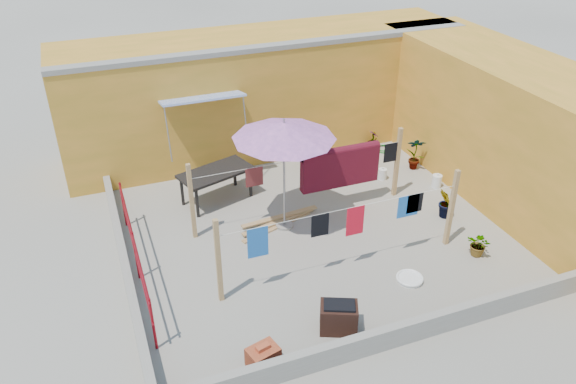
% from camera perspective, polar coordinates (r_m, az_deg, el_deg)
% --- Properties ---
extents(ground, '(80.00, 80.00, 0.00)m').
position_cam_1_polar(ground, '(12.54, 2.62, -4.13)').
color(ground, '#9E998E').
rests_on(ground, ground).
extents(wall_back, '(11.00, 3.27, 3.21)m').
position_cam_1_polar(wall_back, '(15.86, -2.38, 10.20)').
color(wall_back, orange).
rests_on(wall_back, ground).
extents(wall_right, '(2.40, 9.00, 3.20)m').
position_cam_1_polar(wall_right, '(14.42, 22.22, 5.67)').
color(wall_right, orange).
rests_on(wall_right, ground).
extents(parapet_front, '(8.30, 0.16, 0.44)m').
position_cam_1_polar(parapet_front, '(9.99, 11.05, -14.03)').
color(parapet_front, gray).
rests_on(parapet_front, ground).
extents(parapet_left, '(0.16, 7.30, 0.44)m').
position_cam_1_polar(parapet_left, '(11.68, -16.22, -7.19)').
color(parapet_left, gray).
rests_on(parapet_left, ground).
extents(red_railing, '(0.05, 4.20, 1.10)m').
position_cam_1_polar(red_railing, '(11.23, -15.30, -5.55)').
color(red_railing, maroon).
rests_on(red_railing, ground).
extents(clothesline_rig, '(5.09, 2.35, 1.80)m').
position_cam_1_polar(clothesline_rig, '(12.72, 5.08, 1.81)').
color(clothesline_rig, tan).
rests_on(clothesline_rig, ground).
extents(patio_umbrella, '(2.39, 2.39, 2.63)m').
position_cam_1_polar(patio_umbrella, '(11.57, -0.41, 6.20)').
color(patio_umbrella, gray).
rests_on(patio_umbrella, ground).
extents(outdoor_table, '(1.90, 1.35, 0.81)m').
position_cam_1_polar(outdoor_table, '(13.43, -7.35, 1.83)').
color(outdoor_table, black).
rests_on(outdoor_table, ground).
extents(brick_stack, '(0.57, 0.47, 0.44)m').
position_cam_1_polar(brick_stack, '(9.52, -2.54, -16.38)').
color(brick_stack, '#A13C25').
rests_on(brick_stack, ground).
extents(lumber_pile, '(2.02, 0.77, 0.12)m').
position_cam_1_polar(lumber_pile, '(12.78, -0.97, -3.03)').
color(lumber_pile, tan).
rests_on(lumber_pile, ground).
extents(brazier, '(0.77, 0.66, 0.58)m').
position_cam_1_polar(brazier, '(10.06, 5.17, -12.53)').
color(brazier, black).
rests_on(brazier, ground).
extents(white_basin, '(0.54, 0.54, 0.09)m').
position_cam_1_polar(white_basin, '(11.43, 12.25, -8.59)').
color(white_basin, silver).
rests_on(white_basin, ground).
extents(water_jug_a, '(0.24, 0.24, 0.38)m').
position_cam_1_polar(water_jug_a, '(14.64, 14.87, 1.08)').
color(water_jug_a, silver).
rests_on(water_jug_a, ground).
extents(water_jug_b, '(0.22, 0.22, 0.34)m').
position_cam_1_polar(water_jug_b, '(14.72, 9.57, 1.81)').
color(water_jug_b, silver).
rests_on(water_jug_b, ground).
extents(green_hose, '(0.51, 0.51, 0.07)m').
position_cam_1_polar(green_hose, '(16.32, 9.68, 4.37)').
color(green_hose, '#186E1D').
rests_on(green_hose, ground).
extents(plant_back_a, '(0.98, 0.96, 0.83)m').
position_cam_1_polar(plant_back_a, '(14.90, 2.77, 3.76)').
color(plant_back_a, '#1F5117').
rests_on(plant_back_a, ground).
extents(plant_back_b, '(0.34, 0.34, 0.59)m').
position_cam_1_polar(plant_back_b, '(16.15, 8.66, 5.20)').
color(plant_back_b, '#1F5117').
rests_on(plant_back_b, ground).
extents(plant_right_a, '(0.58, 0.52, 0.92)m').
position_cam_1_polar(plant_right_a, '(15.27, 12.81, 3.88)').
color(plant_right_a, '#1F5117').
rests_on(plant_right_a, ground).
extents(plant_right_b, '(0.52, 0.54, 0.77)m').
position_cam_1_polar(plant_right_b, '(13.33, 15.77, -1.12)').
color(plant_right_b, '#1F5117').
rests_on(plant_right_b, ground).
extents(plant_right_c, '(0.60, 0.63, 0.54)m').
position_cam_1_polar(plant_right_c, '(12.36, 18.86, -5.09)').
color(plant_right_c, '#1F5117').
rests_on(plant_right_c, ground).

